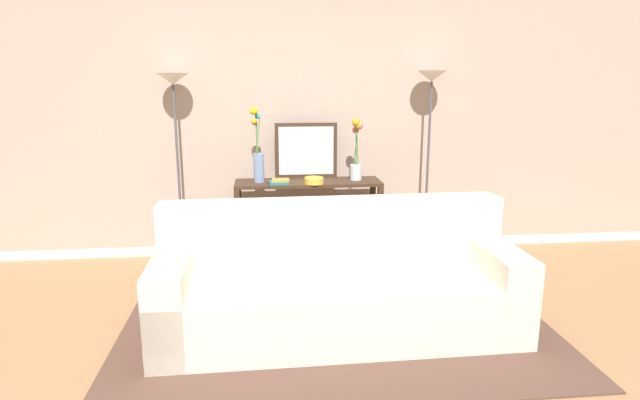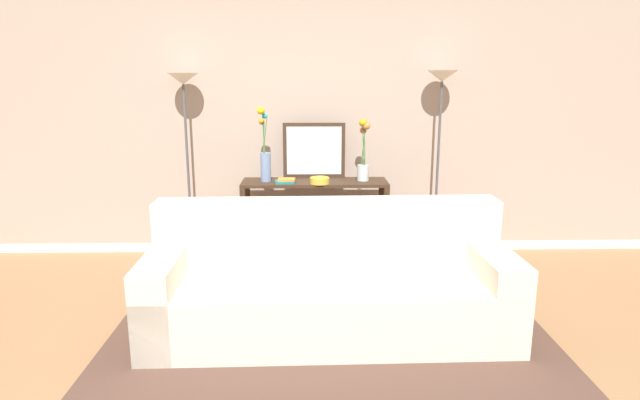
# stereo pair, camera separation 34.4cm
# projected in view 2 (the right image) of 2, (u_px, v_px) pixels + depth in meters

# --- Properties ---
(ground_plane) EXTENTS (16.00, 16.00, 0.02)m
(ground_plane) POSITION_uv_depth(u_px,v_px,m) (297.00, 374.00, 3.21)
(ground_plane) COLOR #936B47
(back_wall) EXTENTS (12.00, 0.15, 2.98)m
(back_wall) POSITION_uv_depth(u_px,v_px,m) (301.00, 103.00, 5.21)
(back_wall) COLOR white
(back_wall) RESTS_ON ground
(area_rug) EXTENTS (3.00, 1.61, 0.01)m
(area_rug) POSITION_uv_depth(u_px,v_px,m) (330.00, 339.00, 3.61)
(area_rug) COLOR #51382D
(area_rug) RESTS_ON ground
(couch) EXTENTS (2.46, 0.92, 0.88)m
(couch) POSITION_uv_depth(u_px,v_px,m) (329.00, 287.00, 3.70)
(couch) COLOR beige
(couch) RESTS_ON ground
(console_table) EXTENTS (1.35, 0.40, 0.79)m
(console_table) POSITION_uv_depth(u_px,v_px,m) (315.00, 206.00, 5.03)
(console_table) COLOR #382619
(console_table) RESTS_ON ground
(floor_lamp_left) EXTENTS (0.28, 0.28, 1.77)m
(floor_lamp_left) POSITION_uv_depth(u_px,v_px,m) (185.00, 115.00, 4.92)
(floor_lamp_left) COLOR #4C4C51
(floor_lamp_left) RESTS_ON ground
(floor_lamp_right) EXTENTS (0.28, 0.28, 1.79)m
(floor_lamp_right) POSITION_uv_depth(u_px,v_px,m) (440.00, 113.00, 4.97)
(floor_lamp_right) COLOR #4C4C51
(floor_lamp_right) RESTS_ON ground
(wall_mirror) EXTENTS (0.59, 0.02, 0.53)m
(wall_mirror) POSITION_uv_depth(u_px,v_px,m) (314.00, 151.00, 5.08)
(wall_mirror) COLOR #382619
(wall_mirror) RESTS_ON console_table
(vase_tall_flowers) EXTENTS (0.12, 0.11, 0.69)m
(vase_tall_flowers) POSITION_uv_depth(u_px,v_px,m) (265.00, 155.00, 4.91)
(vase_tall_flowers) COLOR #6B84AD
(vase_tall_flowers) RESTS_ON console_table
(vase_short_flowers) EXTENTS (0.11, 0.14, 0.58)m
(vase_short_flowers) POSITION_uv_depth(u_px,v_px,m) (364.00, 155.00, 4.94)
(vase_short_flowers) COLOR silver
(vase_short_flowers) RESTS_ON console_table
(fruit_bowl) EXTENTS (0.18, 0.18, 0.06)m
(fruit_bowl) POSITION_uv_depth(u_px,v_px,m) (320.00, 180.00, 4.85)
(fruit_bowl) COLOR gold
(fruit_bowl) RESTS_ON console_table
(book_stack) EXTENTS (0.19, 0.15, 0.04)m
(book_stack) POSITION_uv_depth(u_px,v_px,m) (285.00, 181.00, 4.87)
(book_stack) COLOR #1E7075
(book_stack) RESTS_ON console_table
(book_row_under_console) EXTENTS (0.28, 0.18, 0.12)m
(book_row_under_console) POSITION_uv_depth(u_px,v_px,m) (272.00, 256.00, 5.13)
(book_row_under_console) COLOR #B77F33
(book_row_under_console) RESTS_ON ground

